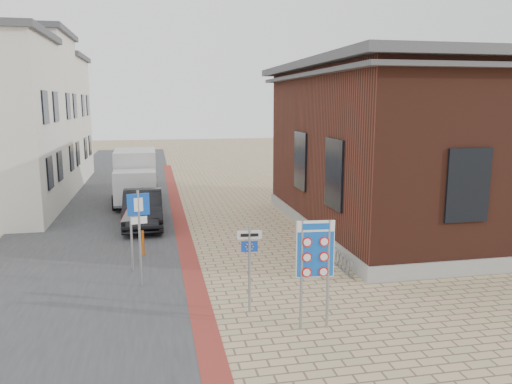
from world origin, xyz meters
name	(u,v)px	position (x,y,z in m)	size (l,w,h in m)	color
ground	(277,304)	(0.00, 0.00, 0.00)	(120.00, 120.00, 0.00)	tan
road_strip	(108,202)	(-5.50, 15.00, 0.01)	(7.00, 60.00, 0.02)	#38383A
curb_strip	(180,220)	(-2.00, 10.00, 0.01)	(0.60, 40.00, 0.02)	maroon
brick_building	(445,144)	(8.99, 7.00, 3.49)	(13.00, 13.00, 6.80)	gray
townhouse_mid	(5,114)	(-10.99, 18.00, 4.57)	(7.40, 6.40, 9.10)	silver
townhouse_far	(31,118)	(-10.99, 24.00, 4.17)	(7.40, 6.40, 8.30)	silver
bike_rack	(342,262)	(2.65, 2.20, 0.26)	(0.08, 1.80, 0.60)	slate
sedan	(143,208)	(-3.57, 9.34, 0.76)	(1.61, 4.60, 1.52)	black
box_truck	(135,176)	(-4.01, 14.50, 1.40)	(2.29, 5.22, 2.71)	slate
border_sign	(315,252)	(0.50, -1.50, 1.85)	(0.88, 0.13, 2.59)	gray
essen_sign	(249,256)	(-0.80, -0.31, 1.48)	(0.61, 0.09, 2.25)	gray
parking_sign	(139,221)	(-3.50, 2.00, 1.94)	(0.61, 0.17, 2.80)	gray
yield_sign	(131,221)	(-3.80, 3.50, 1.60)	(0.73, 0.30, 2.13)	gray
bollard	(143,243)	(-3.50, 5.00, 0.44)	(0.08, 0.08, 0.89)	#E55C0C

